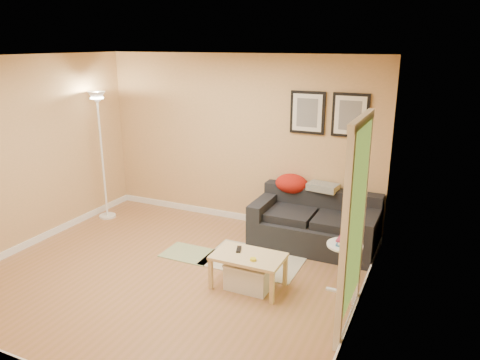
{
  "coord_description": "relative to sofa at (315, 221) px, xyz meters",
  "views": [
    {
      "loc": [
        2.88,
        -4.22,
        2.75
      ],
      "look_at": [
        0.55,
        0.85,
        1.05
      ],
      "focal_mm": 33.99,
      "sensor_mm": 36.0,
      "label": 1
    }
  ],
  "objects": [
    {
      "name": "floor_lamp",
      "position": [
        -3.38,
        -0.35,
        0.59
      ],
      "size": [
        0.27,
        0.27,
        2.05
      ],
      "primitive_type": null,
      "color": "white",
      "rests_on": "ground"
    },
    {
      "name": "framed_print_left",
      "position": [
        -0.3,
        0.45,
        1.43
      ],
      "size": [
        0.5,
        0.04,
        0.6
      ],
      "primitive_type": null,
      "color": "black",
      "rests_on": "wall_back"
    },
    {
      "name": "baseboard_right",
      "position": [
        0.86,
        -1.53,
        -0.33
      ],
      "size": [
        0.02,
        4.0,
        0.1
      ],
      "primitive_type": "cube",
      "color": "white",
      "rests_on": "ground"
    },
    {
      "name": "area_rug",
      "position": [
        -0.59,
        -0.77,
        -0.37
      ],
      "size": [
        1.25,
        0.85,
        0.01
      ],
      "primitive_type": "cube",
      "color": "beige",
      "rests_on": "ground"
    },
    {
      "name": "side_table",
      "position": [
        0.64,
        -1.1,
        -0.07
      ],
      "size": [
        0.4,
        0.4,
        0.61
      ],
      "primitive_type": null,
      "color": "white",
      "rests_on": "ground"
    },
    {
      "name": "plaid_throw",
      "position": [
        0.01,
        0.31,
        0.41
      ],
      "size": [
        0.45,
        0.32,
        0.1
      ],
      "primitive_type": null,
      "rotation": [
        0.0,
        0.0,
        -0.14
      ],
      "color": "tan",
      "rests_on": "sofa"
    },
    {
      "name": "remote_control",
      "position": [
        -0.54,
        -1.34,
        0.04
      ],
      "size": [
        0.1,
        0.17,
        0.02
      ],
      "primitive_type": "cube",
      "rotation": [
        0.0,
        0.0,
        0.33
      ],
      "color": "black",
      "rests_on": "coffee_table"
    },
    {
      "name": "wall_back",
      "position": [
        -1.38,
        0.47,
        0.92
      ],
      "size": [
        4.5,
        0.0,
        4.5
      ],
      "primitive_type": "plane",
      "rotation": [
        1.57,
        0.0,
        0.0
      ],
      "color": "tan",
      "rests_on": "ground"
    },
    {
      "name": "ceiling",
      "position": [
        -1.38,
        -1.53,
        2.23
      ],
      "size": [
        4.5,
        4.5,
        0.0
      ],
      "primitive_type": "plane",
      "rotation": [
        3.14,
        0.0,
        0.0
      ],
      "color": "white",
      "rests_on": "wall_back"
    },
    {
      "name": "coffee_table",
      "position": [
        -0.39,
        -1.42,
        -0.17
      ],
      "size": [
        0.88,
        0.61,
        0.41
      ],
      "primitive_type": null,
      "rotation": [
        0.0,
        0.0,
        0.14
      ],
      "color": "beige",
      "rests_on": "ground"
    },
    {
      "name": "baseboard_left",
      "position": [
        -3.62,
        -1.53,
        -0.33
      ],
      "size": [
        0.02,
        4.0,
        0.1
      ],
      "primitive_type": "cube",
      "color": "white",
      "rests_on": "ground"
    },
    {
      "name": "storage_bin",
      "position": [
        -0.37,
        -1.43,
        -0.22
      ],
      "size": [
        0.52,
        0.38,
        0.32
      ],
      "primitive_type": null,
      "color": "white",
      "rests_on": "ground"
    },
    {
      "name": "tape_roll",
      "position": [
        -0.28,
        -1.52,
        0.05
      ],
      "size": [
        0.07,
        0.07,
        0.03
      ],
      "primitive_type": "cylinder",
      "color": "yellow",
      "rests_on": "coffee_table"
    },
    {
      "name": "wall_front",
      "position": [
        -1.38,
        -3.53,
        0.92
      ],
      "size": [
        4.5,
        0.0,
        4.5
      ],
      "primitive_type": "plane",
      "rotation": [
        -1.57,
        0.0,
        0.0
      ],
      "color": "tan",
      "rests_on": "ground"
    },
    {
      "name": "book_stack",
      "position": [
        0.64,
        -1.09,
        0.27
      ],
      "size": [
        0.22,
        0.26,
        0.07
      ],
      "primitive_type": null,
      "rotation": [
        0.0,
        0.0,
        0.34
      ],
      "color": "#326796",
      "rests_on": "side_table"
    },
    {
      "name": "green_runner",
      "position": [
        -1.45,
        -0.96,
        -0.37
      ],
      "size": [
        0.7,
        0.5,
        0.01
      ],
      "primitive_type": "cube",
      "color": "#668C4C",
      "rests_on": "ground"
    },
    {
      "name": "doorway",
      "position": [
        0.82,
        -1.68,
        0.65
      ],
      "size": [
        0.12,
        1.01,
        2.13
      ],
      "primitive_type": null,
      "color": "white",
      "rests_on": "ground"
    },
    {
      "name": "baseboard_back",
      "position": [
        -1.38,
        0.46,
        -0.33
      ],
      "size": [
        4.5,
        0.02,
        0.1
      ],
      "primitive_type": "cube",
      "color": "white",
      "rests_on": "ground"
    },
    {
      "name": "floor",
      "position": [
        -1.38,
        -1.53,
        -0.38
      ],
      "size": [
        4.5,
        4.5,
        0.0
      ],
      "primitive_type": "plane",
      "color": "#A06944",
      "rests_on": "ground"
    },
    {
      "name": "framed_print_right",
      "position": [
        0.3,
        0.45,
        1.43
      ],
      "size": [
        0.5,
        0.04,
        0.6
      ],
      "primitive_type": null,
      "color": "black",
      "rests_on": "wall_back"
    },
    {
      "name": "sofa",
      "position": [
        0.0,
        0.0,
        0.0
      ],
      "size": [
        1.7,
        0.9,
        0.75
      ],
      "primitive_type": null,
      "color": "black",
      "rests_on": "ground"
    },
    {
      "name": "wall_left",
      "position": [
        -3.63,
        -1.53,
        0.92
      ],
      "size": [
        0.0,
        4.0,
        4.0
      ],
      "primitive_type": "plane",
      "rotation": [
        1.57,
        0.0,
        1.57
      ],
      "color": "tan",
      "rests_on": "ground"
    },
    {
      "name": "red_throw",
      "position": [
        -0.45,
        0.31,
        0.4
      ],
      "size": [
        0.48,
        0.36,
        0.28
      ],
      "primitive_type": null,
      "color": "red",
      "rests_on": "sofa"
    },
    {
      "name": "wall_right",
      "position": [
        0.87,
        -1.53,
        0.92
      ],
      "size": [
        0.0,
        4.0,
        4.0
      ],
      "primitive_type": "plane",
      "rotation": [
        1.57,
        0.0,
        -1.57
      ],
      "color": "tan",
      "rests_on": "ground"
    }
  ]
}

